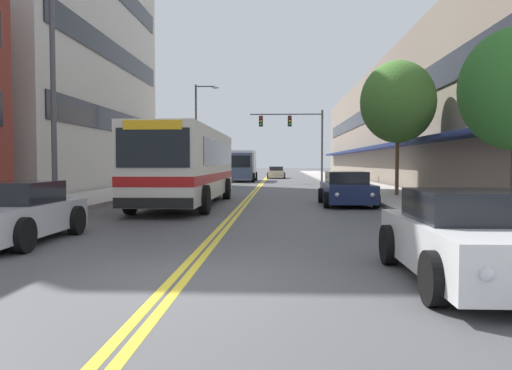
# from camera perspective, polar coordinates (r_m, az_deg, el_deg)

# --- Properties ---
(ground_plane) EXTENTS (240.00, 240.00, 0.00)m
(ground_plane) POSITION_cam_1_polar(r_m,az_deg,el_deg) (44.22, 0.76, 0.30)
(ground_plane) COLOR #4C4C4F
(sidewalk_left) EXTENTS (3.71, 106.00, 0.17)m
(sidewalk_left) POSITION_cam_1_polar(r_m,az_deg,el_deg) (45.07, -8.63, 0.42)
(sidewalk_left) COLOR #B2ADA5
(sidewalk_left) RESTS_ON ground_plane
(sidewalk_right) EXTENTS (3.71, 106.00, 0.17)m
(sidewalk_right) POSITION_cam_1_polar(r_m,az_deg,el_deg) (44.57, 10.26, 0.38)
(sidewalk_right) COLOR #B2ADA5
(sidewalk_right) RESTS_ON ground_plane
(centre_line) EXTENTS (0.34, 106.00, 0.01)m
(centre_line) POSITION_cam_1_polar(r_m,az_deg,el_deg) (44.22, 0.76, 0.30)
(centre_line) COLOR yellow
(centre_line) RESTS_ON ground_plane
(storefront_row_right) EXTENTS (9.10, 68.00, 9.89)m
(storefront_row_right) POSITION_cam_1_polar(r_m,az_deg,el_deg) (45.85, 17.92, 6.43)
(storefront_row_right) COLOR gray
(storefront_row_right) RESTS_ON ground_plane
(city_bus) EXTENTS (2.84, 11.64, 3.07)m
(city_bus) POSITION_cam_1_polar(r_m,az_deg,el_deg) (21.04, -7.70, 2.52)
(city_bus) COLOR silver
(city_bus) RESTS_ON ground_plane
(car_dark_grey_parked_left_mid) EXTENTS (1.99, 4.25, 1.33)m
(car_dark_grey_parked_left_mid) POSITION_cam_1_polar(r_m,az_deg,el_deg) (38.63, -5.97, 0.87)
(car_dark_grey_parked_left_mid) COLOR #38383D
(car_dark_grey_parked_left_mid) RESTS_ON ground_plane
(car_silver_parked_left_far) EXTENTS (2.11, 4.18, 1.33)m
(car_silver_parked_left_far) POSITION_cam_1_polar(r_m,az_deg,el_deg) (12.19, -26.20, -2.98)
(car_silver_parked_left_far) COLOR #B7B7BC
(car_silver_parked_left_far) RESTS_ON ground_plane
(car_white_parked_right_foreground) EXTENTS (2.16, 4.15, 1.33)m
(car_white_parked_right_foreground) POSITION_cam_1_polar(r_m,az_deg,el_deg) (7.98, 23.72, -5.69)
(car_white_parked_right_foreground) COLOR white
(car_white_parked_right_foreground) RESTS_ON ground_plane
(car_navy_parked_right_mid) EXTENTS (2.12, 4.38, 1.37)m
(car_navy_parked_right_mid) POSITION_cam_1_polar(r_m,az_deg,el_deg) (20.85, 10.33, -0.53)
(car_navy_parked_right_mid) COLOR #19234C
(car_navy_parked_right_mid) RESTS_ON ground_plane
(car_beige_moving_lead) EXTENTS (2.02, 4.89, 1.32)m
(car_beige_moving_lead) POSITION_cam_1_polar(r_m,az_deg,el_deg) (56.37, 2.33, 1.42)
(car_beige_moving_lead) COLOR #BCAD89
(car_beige_moving_lead) RESTS_ON ground_plane
(box_truck) EXTENTS (2.74, 6.99, 2.88)m
(box_truck) POSITION_cam_1_polar(r_m,az_deg,el_deg) (47.15, -1.65, 2.28)
(box_truck) COLOR #475675
(box_truck) RESTS_ON ground_plane
(traffic_signal_mast) EXTENTS (6.37, 0.38, 6.32)m
(traffic_signal_mast) POSITION_cam_1_polar(r_m,az_deg,el_deg) (43.85, 4.71, 6.18)
(traffic_signal_mast) COLOR #47474C
(traffic_signal_mast) RESTS_ON ground_plane
(street_lamp_left_near) EXTENTS (2.68, 0.28, 8.75)m
(street_lamp_left_near) POSITION_cam_1_polar(r_m,az_deg,el_deg) (16.48, -21.07, 14.46)
(street_lamp_left_near) COLOR #47474C
(street_lamp_left_near) RESTS_ON ground_plane
(street_lamp_left_far) EXTENTS (1.97, 0.28, 8.08)m
(street_lamp_left_far) POSITION_cam_1_polar(r_m,az_deg,el_deg) (41.06, -6.53, 6.74)
(street_lamp_left_far) COLOR #47474C
(street_lamp_left_far) RESTS_ON ground_plane
(street_tree_right_mid) EXTENTS (3.61, 3.61, 6.52)m
(street_tree_right_mid) POSITION_cam_1_polar(r_m,az_deg,el_deg) (25.44, 15.90, 9.11)
(street_tree_right_mid) COLOR brown
(street_tree_right_mid) RESTS_ON sidewalk_right
(fire_hydrant) EXTENTS (0.29, 0.21, 0.79)m
(fire_hydrant) POSITION_cam_1_polar(r_m,az_deg,el_deg) (16.02, 18.82, -1.82)
(fire_hydrant) COLOR yellow
(fire_hydrant) RESTS_ON sidewalk_right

